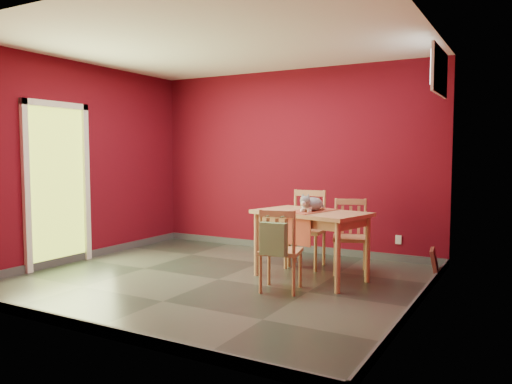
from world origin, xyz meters
The scene contains 13 objects.
ground centered at (0.00, 0.00, 0.00)m, with size 4.50×4.50×0.00m, color #2D342D.
room_shell centered at (0.00, 0.00, 0.05)m, with size 4.50×4.50×4.50m.
doorway centered at (-2.23, -0.40, 1.12)m, with size 0.06×1.01×2.13m.
window centered at (2.23, 1.00, 2.35)m, with size 0.05×0.90×0.50m.
outlet_plate centered at (1.60, 1.99, 0.30)m, with size 0.08×0.01×0.12m, color silver.
dining_table centered at (0.92, 0.55, 0.70)m, with size 1.41×1.01×0.80m.
table_runner centered at (0.92, 0.43, 0.74)m, with size 0.49×0.77×0.36m.
chair_far_left centered at (0.62, 1.13, 0.50)m, with size 0.51×0.51×0.99m.
chair_far_right centered at (1.23, 1.09, 0.46)m, with size 0.53×0.53×0.90m.
chair_near centered at (0.85, -0.11, 0.45)m, with size 0.49×0.49×0.88m.
tote_bag centered at (0.88, -0.32, 0.60)m, with size 0.28×0.17×0.40m.
cat centered at (0.93, 0.56, 0.91)m, with size 0.23×0.45×0.22m, color slate, non-canonical shape.
picture_frame centered at (2.19, 1.29, 0.17)m, with size 0.16×0.36×0.35m.
Camera 1 is at (3.16, -4.78, 1.46)m, focal length 35.00 mm.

